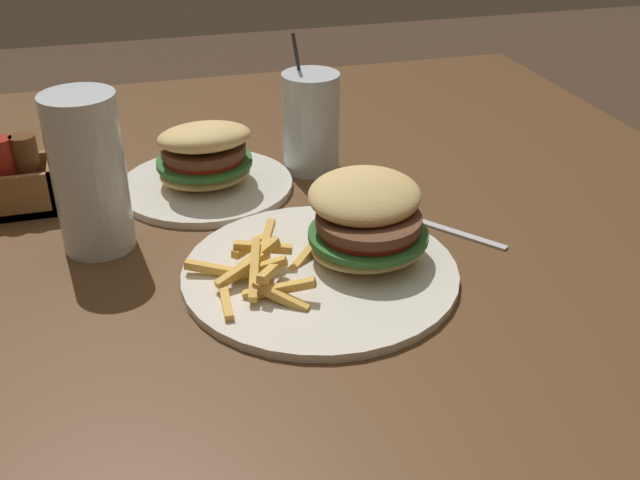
% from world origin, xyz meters
% --- Properties ---
extents(dining_table, '(1.36, 1.27, 0.78)m').
position_xyz_m(dining_table, '(0.00, 0.00, 0.69)').
color(dining_table, brown).
rests_on(dining_table, ground_plane).
extents(meal_plate_near, '(0.31, 0.31, 0.11)m').
position_xyz_m(meal_plate_near, '(0.10, -0.11, 0.81)').
color(meal_plate_near, silver).
rests_on(meal_plate_near, dining_table).
extents(beer_glass, '(0.08, 0.08, 0.19)m').
position_xyz_m(beer_glass, '(-0.16, 0.02, 0.87)').
color(beer_glass, silver).
rests_on(beer_glass, dining_table).
extents(juice_glass, '(0.08, 0.08, 0.19)m').
position_xyz_m(juice_glass, '(0.14, 0.17, 0.84)').
color(juice_glass, silver).
rests_on(juice_glass, dining_table).
extents(spoon, '(0.14, 0.16, 0.02)m').
position_xyz_m(spoon, '(0.20, -0.00, 0.78)').
color(spoon, silver).
rests_on(spoon, dining_table).
extents(meal_plate_far, '(0.23, 0.23, 0.11)m').
position_xyz_m(meal_plate_far, '(-0.02, 0.14, 0.81)').
color(meal_plate_far, silver).
rests_on(meal_plate_far, dining_table).
extents(condiment_caddy, '(0.12, 0.08, 0.10)m').
position_xyz_m(condiment_caddy, '(-0.27, 0.15, 0.81)').
color(condiment_caddy, brown).
rests_on(condiment_caddy, dining_table).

